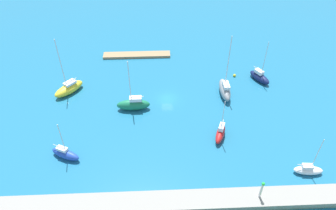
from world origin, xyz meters
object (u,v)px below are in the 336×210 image
(sailboat_blue_lone_north, at_px, (65,154))
(sailboat_red_near_pier, at_px, (220,133))
(harbor_beacon, at_px, (262,189))
(sailboat_navy_west_end, at_px, (260,77))
(sailboat_yellow_lone_south, at_px, (69,88))
(sailboat_green_mid_basin, at_px, (134,104))
(mooring_buoy_yellow, at_px, (234,75))
(sailboat_gray_inner_mooring, at_px, (225,89))
(pier_dock, at_px, (137,55))
(sailboat_white_center_basin, at_px, (308,170))

(sailboat_blue_lone_north, xyz_separation_m, sailboat_red_near_pier, (-29.90, -3.90, 0.14))
(harbor_beacon, distance_m, sailboat_navy_west_end, 34.83)
(sailboat_yellow_lone_south, bearing_deg, sailboat_green_mid_basin, 110.13)
(sailboat_green_mid_basin, height_order, mooring_buoy_yellow, sailboat_green_mid_basin)
(sailboat_gray_inner_mooring, relative_size, mooring_buoy_yellow, 22.01)
(pier_dock, relative_size, mooring_buoy_yellow, 26.80)
(sailboat_white_center_basin, distance_m, sailboat_blue_lone_north, 44.45)
(pier_dock, distance_m, sailboat_white_center_basin, 52.00)
(sailboat_white_center_basin, xyz_separation_m, sailboat_navy_west_end, (1.24, -28.32, 0.25))
(sailboat_white_center_basin, relative_size, sailboat_gray_inner_mooring, 0.59)
(sailboat_gray_inner_mooring, distance_m, sailboat_yellow_lone_south, 36.43)
(harbor_beacon, xyz_separation_m, sailboat_red_near_pier, (3.87, -14.71, -2.20))
(sailboat_yellow_lone_south, height_order, mooring_buoy_yellow, sailboat_yellow_lone_south)
(harbor_beacon, xyz_separation_m, sailboat_white_center_basin, (-10.32, -5.23, -2.54))
(harbor_beacon, bearing_deg, sailboat_gray_inner_mooring, -88.86)
(sailboat_blue_lone_north, relative_size, sailboat_navy_west_end, 0.80)
(sailboat_white_center_basin, xyz_separation_m, sailboat_yellow_lone_south, (47.24, -25.50, 0.38))
(sailboat_blue_lone_north, bearing_deg, sailboat_yellow_lone_south, 124.00)
(sailboat_gray_inner_mooring, bearing_deg, sailboat_green_mid_basin, 100.34)
(sailboat_white_center_basin, distance_m, sailboat_yellow_lone_south, 53.68)
(sailboat_gray_inner_mooring, relative_size, sailboat_navy_west_end, 1.38)
(mooring_buoy_yellow, bearing_deg, sailboat_navy_west_end, 161.55)
(pier_dock, distance_m, sailboat_green_mid_basin, 22.23)
(harbor_beacon, xyz_separation_m, mooring_buoy_yellow, (-3.35, -35.46, -3.06))
(sailboat_yellow_lone_south, height_order, sailboat_green_mid_basin, sailboat_yellow_lone_south)
(sailboat_blue_lone_north, bearing_deg, sailboat_gray_inner_mooring, 52.82)
(sailboat_gray_inner_mooring, bearing_deg, pier_dock, 48.38)
(sailboat_yellow_lone_south, bearing_deg, sailboat_navy_west_end, 136.93)
(sailboat_white_center_basin, relative_size, sailboat_red_near_pier, 0.92)
(sailboat_gray_inner_mooring, relative_size, sailboat_green_mid_basin, 1.20)
(harbor_beacon, distance_m, sailboat_green_mid_basin, 32.37)
(sailboat_blue_lone_north, height_order, sailboat_navy_west_end, sailboat_navy_west_end)
(sailboat_yellow_lone_south, bearing_deg, harbor_beacon, 93.64)
(harbor_beacon, relative_size, sailboat_yellow_lone_south, 0.26)
(sailboat_yellow_lone_south, height_order, sailboat_navy_west_end, sailboat_yellow_lone_south)
(sailboat_blue_lone_north, height_order, sailboat_yellow_lone_south, sailboat_yellow_lone_south)
(sailboat_navy_west_end, bearing_deg, sailboat_yellow_lone_south, -116.93)
(sailboat_green_mid_basin, relative_size, sailboat_navy_west_end, 1.15)
(harbor_beacon, relative_size, sailboat_white_center_basin, 0.42)
(sailboat_blue_lone_north, height_order, mooring_buoy_yellow, sailboat_blue_lone_north)
(pier_dock, bearing_deg, harbor_beacon, 114.95)
(sailboat_blue_lone_north, bearing_deg, pier_dock, 96.04)
(pier_dock, height_order, sailboat_white_center_basin, sailboat_white_center_basin)
(sailboat_white_center_basin, bearing_deg, sailboat_blue_lone_north, 177.78)
(pier_dock, xyz_separation_m, mooring_buoy_yellow, (-24.90, 10.85, 0.00))
(sailboat_white_center_basin, height_order, mooring_buoy_yellow, sailboat_white_center_basin)
(harbor_beacon, height_order, sailboat_gray_inner_mooring, sailboat_gray_inner_mooring)
(sailboat_white_center_basin, distance_m, mooring_buoy_yellow, 31.03)
(sailboat_yellow_lone_south, bearing_deg, sailboat_white_center_basin, 105.06)
(sailboat_red_near_pier, bearing_deg, mooring_buoy_yellow, -177.22)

